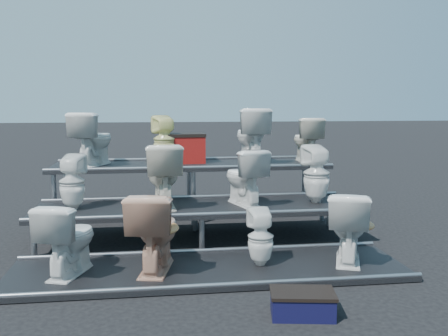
{
  "coord_description": "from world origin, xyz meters",
  "views": [
    {
      "loc": [
        -0.56,
        -6.41,
        1.81
      ],
      "look_at": [
        0.36,
        0.1,
        0.94
      ],
      "focal_mm": 40.0,
      "sensor_mm": 36.0,
      "label": 1
    }
  ],
  "objects": [
    {
      "name": "ground",
      "position": [
        0.0,
        0.0,
        0.0
      ],
      "size": [
        80.0,
        80.0,
        0.0
      ],
      "primitive_type": "plane",
      "color": "black",
      "rests_on": "ground"
    },
    {
      "name": "toilet_9",
      "position": [
        -0.4,
        1.3,
        1.24
      ],
      "size": [
        0.44,
        0.44,
        0.75
      ],
      "primitive_type": "imported",
      "rotation": [
        0.0,
        0.0,
        3.48
      ],
      "color": "#EEEC9C",
      "rests_on": "tier_back"
    },
    {
      "name": "toilet_3",
      "position": [
        1.54,
        -1.3,
        0.46
      ],
      "size": [
        0.7,
        0.88,
        0.79
      ],
      "primitive_type": "imported",
      "rotation": [
        0.0,
        0.0,
        2.77
      ],
      "color": "white",
      "rests_on": "tier_front"
    },
    {
      "name": "toilet_0",
      "position": [
        -1.44,
        -1.3,
        0.44
      ],
      "size": [
        0.64,
        0.83,
        0.75
      ],
      "primitive_type": "imported",
      "rotation": [
        0.0,
        0.0,
        2.81
      ],
      "color": "white",
      "rests_on": "tier_front"
    },
    {
      "name": "toilet_4",
      "position": [
        -1.59,
        0.0,
        0.81
      ],
      "size": [
        0.38,
        0.39,
        0.7
      ],
      "primitive_type": "imported",
      "rotation": [
        0.0,
        0.0,
        2.91
      ],
      "color": "white",
      "rests_on": "tier_mid"
    },
    {
      "name": "toilet_1",
      "position": [
        -0.57,
        -1.3,
        0.48
      ],
      "size": [
        0.63,
        0.91,
        0.84
      ],
      "primitive_type": "imported",
      "rotation": [
        0.0,
        0.0,
        2.94
      ],
      "color": "tan",
      "rests_on": "tier_front"
    },
    {
      "name": "toilet_6",
      "position": [
        0.61,
        0.0,
        0.83
      ],
      "size": [
        0.6,
        0.82,
        0.74
      ],
      "primitive_type": "imported",
      "rotation": [
        0.0,
        0.0,
        3.43
      ],
      "color": "white",
      "rests_on": "tier_mid"
    },
    {
      "name": "toilet_2",
      "position": [
        0.56,
        -1.3,
        0.37
      ],
      "size": [
        0.29,
        0.29,
        0.62
      ],
      "primitive_type": "imported",
      "rotation": [
        0.0,
        0.0,
        3.17
      ],
      "color": "white",
      "rests_on": "tier_front"
    },
    {
      "name": "toilet_10",
      "position": [
        0.96,
        1.3,
        1.29
      ],
      "size": [
        0.5,
        0.85,
        0.86
      ],
      "primitive_type": "imported",
      "rotation": [
        0.0,
        0.0,
        3.17
      ],
      "color": "white",
      "rests_on": "tier_back"
    },
    {
      "name": "step_stool",
      "position": [
        0.67,
        -2.5,
        0.09
      ],
      "size": [
        0.57,
        0.4,
        0.19
      ],
      "primitive_type": "cube",
      "rotation": [
        0.0,
        0.0,
        -0.18
      ],
      "color": "black",
      "rests_on": "ground"
    },
    {
      "name": "tier_mid",
      "position": [
        0.0,
        0.0,
        0.23
      ],
      "size": [
        4.2,
        1.2,
        0.46
      ],
      "primitive_type": "cube",
      "color": "black",
      "rests_on": "ground"
    },
    {
      "name": "toilet_8",
      "position": [
        -1.47,
        1.3,
        1.26
      ],
      "size": [
        0.7,
        0.9,
        0.8
      ],
      "primitive_type": "imported",
      "rotation": [
        0.0,
        0.0,
        2.77
      ],
      "color": "white",
      "rests_on": "tier_back"
    },
    {
      "name": "tier_back",
      "position": [
        0.0,
        1.3,
        0.43
      ],
      "size": [
        4.2,
        1.2,
        0.86
      ],
      "primitive_type": "cube",
      "color": "black",
      "rests_on": "ground"
    },
    {
      "name": "tier_front",
      "position": [
        0.0,
        -1.3,
        0.03
      ],
      "size": [
        4.2,
        1.2,
        0.06
      ],
      "primitive_type": "cube",
      "color": "black",
      "rests_on": "ground"
    },
    {
      "name": "toilet_11",
      "position": [
        1.86,
        1.3,
        1.21
      ],
      "size": [
        0.4,
        0.7,
        0.71
      ],
      "primitive_type": "imported",
      "rotation": [
        0.0,
        0.0,
        3.15
      ],
      "color": "beige",
      "rests_on": "tier_back"
    },
    {
      "name": "toilet_7",
      "position": [
        1.6,
        0.0,
        0.85
      ],
      "size": [
        0.4,
        0.41,
        0.78
      ],
      "primitive_type": "imported",
      "rotation": [
        0.0,
        0.0,
        3.3
      ],
      "color": "white",
      "rests_on": "tier_mid"
    },
    {
      "name": "toilet_5",
      "position": [
        -0.45,
        0.0,
        0.88
      ],
      "size": [
        0.51,
        0.84,
        0.83
      ],
      "primitive_type": "imported",
      "rotation": [
        0.0,
        0.0,
        3.2
      ],
      "color": "beige",
      "rests_on": "tier_mid"
    },
    {
      "name": "red_crate",
      "position": [
        -0.07,
        1.46,
        1.07
      ],
      "size": [
        0.6,
        0.49,
        0.41
      ],
      "primitive_type": "cube",
      "rotation": [
        0.0,
        0.0,
        0.06
      ],
      "color": "maroon",
      "rests_on": "tier_back"
    }
  ]
}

